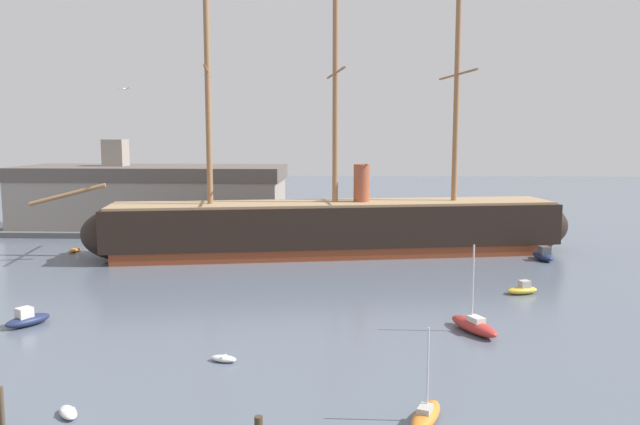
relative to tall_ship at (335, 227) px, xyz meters
name	(u,v)px	position (x,y,z in m)	size (l,w,h in m)	color
tall_ship	(335,227)	(0.00, 0.00, 0.00)	(65.09, 17.99, 31.48)	brown
dinghy_foreground_left	(68,412)	(-13.11, -44.68, -3.21)	(1.76, 1.94, 0.43)	silver
sailboat_foreground_right	(426,415)	(5.54, -44.61, -3.01)	(2.49, 3.99, 4.99)	orange
dinghy_near_centre	(224,359)	(-6.51, -36.52, -3.22)	(1.92, 1.22, 0.42)	silver
motorboat_mid_left	(27,319)	(-23.17, -29.60, -2.91)	(3.17, 3.76, 1.48)	#1E284C
sailboat_mid_right	(474,325)	(10.96, -29.73, -2.88)	(3.58, 5.22, 6.60)	#B22D28
motorboat_alongside_stern	(523,289)	(17.74, -18.21, -2.99)	(3.24, 2.09, 1.26)	gold
dinghy_far_left	(75,250)	(-32.66, 0.22, -3.17)	(1.26, 2.30, 0.52)	orange
motorboat_far_right	(543,255)	(24.49, -2.37, -2.84)	(2.29, 4.23, 1.69)	#1E284C
mooring_piling_right_pair	(2,410)	(-15.56, -46.55, -2.25)	(0.27, 0.27, 2.36)	#4C3D2D
dockside_warehouse_left	(153,198)	(-28.42, 18.63, 1.47)	(43.32, 17.45, 13.90)	#565659
seagull_in_flight	(125,89)	(-13.98, -31.93, 14.40)	(1.10, 0.74, 0.14)	silver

